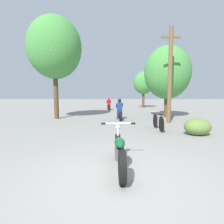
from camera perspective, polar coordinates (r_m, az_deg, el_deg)
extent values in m
plane|color=gray|center=(3.81, 1.54, -20.64)|extent=(120.00, 120.00, 0.00)
cylinder|color=brown|center=(10.93, 18.40, 11.18)|extent=(0.24, 0.24, 5.56)
cube|color=brown|center=(11.36, 18.78, 22.18)|extent=(1.10, 0.10, 0.12)
cylinder|color=#513A23|center=(13.60, 17.35, 3.06)|extent=(0.32, 0.32, 2.22)
ellipsoid|color=#42893D|center=(13.68, 17.63, 12.20)|extent=(3.36, 3.02, 3.86)
cylinder|color=#513A23|center=(23.02, 10.17, 4.41)|extent=(0.32, 0.32, 2.37)
ellipsoid|color=#42893D|center=(23.06, 10.25, 9.34)|extent=(2.52, 2.27, 2.90)
cylinder|color=#513A23|center=(12.78, -17.83, 6.18)|extent=(0.32, 0.32, 3.69)
ellipsoid|color=#42893D|center=(13.16, -18.26, 19.33)|extent=(3.64, 3.27, 4.18)
ellipsoid|color=#5B7A38|center=(8.12, 26.14, -4.34)|extent=(1.10, 0.88, 0.70)
cylinder|color=black|center=(4.73, 1.90, -11.07)|extent=(0.12, 0.64, 0.64)
cylinder|color=black|center=(3.46, 3.32, -17.60)|extent=(0.12, 0.64, 0.64)
ellipsoid|color=#0C4723|center=(4.00, 2.51, -9.95)|extent=(0.24, 0.62, 0.19)
cube|color=#4C4C51|center=(4.07, 2.49, -13.17)|extent=(0.20, 0.36, 0.24)
cylinder|color=silver|center=(4.56, 1.98, -7.55)|extent=(0.06, 0.23, 0.65)
cylinder|color=silver|center=(4.41, 2.06, -3.78)|extent=(0.75, 0.04, 0.04)
cylinder|color=black|center=(4.40, -2.84, -3.80)|extent=(0.11, 0.05, 0.05)
cylinder|color=black|center=(4.45, 6.91, -3.73)|extent=(0.11, 0.05, 0.05)
sphere|color=silver|center=(4.51, 1.99, -4.59)|extent=(0.17, 0.17, 0.17)
cylinder|color=black|center=(12.63, 2.22, -0.62)|extent=(0.12, 0.58, 0.58)
cylinder|color=black|center=(11.12, 2.74, -1.49)|extent=(0.12, 0.58, 0.58)
cube|color=navy|center=(11.85, 2.47, -0.16)|extent=(0.20, 0.98, 0.28)
cylinder|color=silver|center=(12.47, 2.27, 2.25)|extent=(0.50, 0.03, 0.03)
cylinder|color=#282D3D|center=(11.81, 1.86, -0.98)|extent=(0.11, 0.11, 0.61)
cylinder|color=#282D3D|center=(11.83, 3.11, -0.98)|extent=(0.11, 0.11, 0.61)
cube|color=navy|center=(11.80, 2.49, 1.82)|extent=(0.34, 0.27, 0.57)
cylinder|color=navy|center=(11.94, 1.48, 2.14)|extent=(0.08, 0.45, 0.35)
cylinder|color=navy|center=(11.97, 3.39, 2.14)|extent=(0.08, 0.45, 0.35)
sphere|color=black|center=(11.82, 2.48, 3.74)|extent=(0.24, 0.24, 0.24)
cylinder|color=black|center=(19.88, -1.07, 1.70)|extent=(0.12, 0.57, 0.57)
cylinder|color=black|center=(18.45, -1.03, 1.39)|extent=(0.12, 0.57, 0.57)
cube|color=maroon|center=(19.15, -1.06, 2.09)|extent=(0.20, 0.91, 0.28)
cylinder|color=silver|center=(19.74, -1.07, 3.52)|extent=(0.50, 0.03, 0.03)
cylinder|color=#38383D|center=(19.11, -1.44, 1.59)|extent=(0.11, 0.11, 0.60)
cylinder|color=#38383D|center=(19.11, -0.66, 1.59)|extent=(0.11, 0.11, 0.60)
cube|color=red|center=(19.11, -1.06, 3.24)|extent=(0.34, 0.27, 0.52)
cylinder|color=red|center=(19.27, -1.66, 3.41)|extent=(0.08, 0.41, 0.32)
cylinder|color=red|center=(19.27, -0.47, 3.41)|extent=(0.08, 0.41, 0.32)
sphere|color=#B21919|center=(19.14, -1.06, 4.31)|extent=(0.22, 0.22, 0.22)
cylinder|color=black|center=(9.15, 13.92, -2.79)|extent=(0.04, 0.71, 0.71)
cylinder|color=black|center=(8.19, 15.82, -3.84)|extent=(0.04, 0.71, 0.71)
cylinder|color=#B21E1E|center=(8.63, 14.86, -1.65)|extent=(0.04, 0.82, 0.04)
cylinder|color=#B21E1E|center=(8.23, 15.70, -2.28)|extent=(0.03, 0.03, 0.43)
cube|color=black|center=(8.20, 15.74, -0.80)|extent=(0.10, 0.20, 0.05)
cylinder|color=#B21E1E|center=(9.07, 14.04, -1.39)|extent=(0.03, 0.03, 0.46)
cylinder|color=silver|center=(9.05, 14.07, 0.07)|extent=(0.44, 0.03, 0.03)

